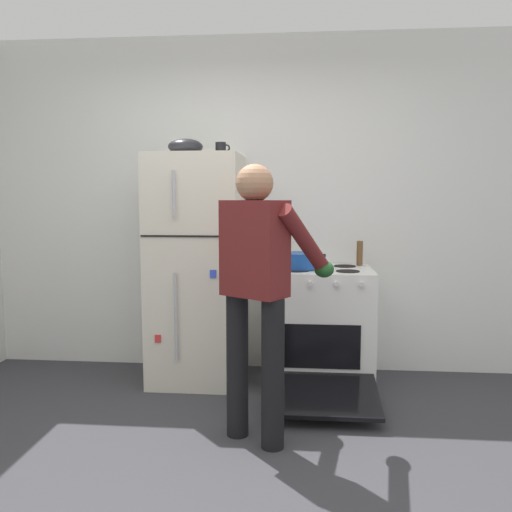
{
  "coord_description": "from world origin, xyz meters",
  "views": [
    {
      "loc": [
        0.45,
        -2.41,
        1.41
      ],
      "look_at": [
        0.11,
        1.32,
        1.0
      ],
      "focal_mm": 37.14,
      "sensor_mm": 36.0,
      "label": 1
    }
  ],
  "objects_px": {
    "mixing_bowl": "(185,147)",
    "red_pot": "(301,261)",
    "refrigerator": "(197,269)",
    "person_cook": "(259,278)",
    "stove_range": "(321,327)",
    "coffee_mug": "(221,149)",
    "pepper_mill": "(360,253)"
  },
  "relations": [
    {
      "from": "red_pot",
      "to": "mixing_bowl",
      "type": "xyz_separation_m",
      "value": [
        -0.87,
        0.05,
        0.85
      ]
    },
    {
      "from": "stove_range",
      "to": "coffee_mug",
      "type": "height_order",
      "value": "coffee_mug"
    },
    {
      "from": "person_cook",
      "to": "red_pot",
      "type": "relative_size",
      "value": 4.31
    },
    {
      "from": "mixing_bowl",
      "to": "refrigerator",
      "type": "bearing_deg",
      "value": -0.21
    },
    {
      "from": "red_pot",
      "to": "person_cook",
      "type": "bearing_deg",
      "value": -103.6
    },
    {
      "from": "mixing_bowl",
      "to": "pepper_mill",
      "type": "bearing_deg",
      "value": 8.54
    },
    {
      "from": "red_pot",
      "to": "coffee_mug",
      "type": "bearing_deg",
      "value": 170.68
    },
    {
      "from": "mixing_bowl",
      "to": "red_pot",
      "type": "bearing_deg",
      "value": -3.28
    },
    {
      "from": "person_cook",
      "to": "red_pot",
      "type": "xyz_separation_m",
      "value": [
        0.23,
        0.95,
        -0.01
      ]
    },
    {
      "from": "refrigerator",
      "to": "pepper_mill",
      "type": "relative_size",
      "value": 9.2
    },
    {
      "from": "refrigerator",
      "to": "coffee_mug",
      "type": "height_order",
      "value": "coffee_mug"
    },
    {
      "from": "stove_range",
      "to": "mixing_bowl",
      "type": "distance_m",
      "value": 1.71
    },
    {
      "from": "coffee_mug",
      "to": "pepper_mill",
      "type": "height_order",
      "value": "coffee_mug"
    },
    {
      "from": "refrigerator",
      "to": "person_cook",
      "type": "bearing_deg",
      "value": -60.81
    },
    {
      "from": "stove_range",
      "to": "pepper_mill",
      "type": "distance_m",
      "value": 0.66
    },
    {
      "from": "red_pot",
      "to": "mixing_bowl",
      "type": "height_order",
      "value": "mixing_bowl"
    },
    {
      "from": "stove_range",
      "to": "coffee_mug",
      "type": "bearing_deg",
      "value": 174.98
    },
    {
      "from": "refrigerator",
      "to": "pepper_mill",
      "type": "xyz_separation_m",
      "value": [
        1.25,
        0.2,
        0.11
      ]
    },
    {
      "from": "stove_range",
      "to": "red_pot",
      "type": "bearing_deg",
      "value": -168.55
    },
    {
      "from": "refrigerator",
      "to": "person_cook",
      "type": "distance_m",
      "value": 1.15
    },
    {
      "from": "person_cook",
      "to": "coffee_mug",
      "type": "xyz_separation_m",
      "value": [
        -0.38,
        1.05,
        0.82
      ]
    },
    {
      "from": "red_pot",
      "to": "pepper_mill",
      "type": "relative_size",
      "value": 1.97
    },
    {
      "from": "coffee_mug",
      "to": "pepper_mill",
      "type": "relative_size",
      "value": 0.59
    },
    {
      "from": "stove_range",
      "to": "red_pot",
      "type": "height_order",
      "value": "red_pot"
    },
    {
      "from": "coffee_mug",
      "to": "person_cook",
      "type": "bearing_deg",
      "value": -70.26
    },
    {
      "from": "refrigerator",
      "to": "coffee_mug",
      "type": "xyz_separation_m",
      "value": [
        0.18,
        0.05,
        0.92
      ]
    },
    {
      "from": "pepper_mill",
      "to": "refrigerator",
      "type": "bearing_deg",
      "value": -170.91
    },
    {
      "from": "person_cook",
      "to": "mixing_bowl",
      "type": "height_order",
      "value": "mixing_bowl"
    },
    {
      "from": "stove_range",
      "to": "pepper_mill",
      "type": "bearing_deg",
      "value": 35.96
    },
    {
      "from": "person_cook",
      "to": "pepper_mill",
      "type": "height_order",
      "value": "person_cook"
    },
    {
      "from": "person_cook",
      "to": "pepper_mill",
      "type": "relative_size",
      "value": 8.48
    },
    {
      "from": "red_pot",
      "to": "pepper_mill",
      "type": "height_order",
      "value": "pepper_mill"
    }
  ]
}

